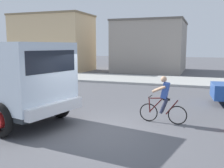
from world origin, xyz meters
name	(u,v)px	position (x,y,z in m)	size (l,w,h in m)	color
ground_plane	(100,131)	(0.00, 0.00, 0.00)	(120.00, 120.00, 0.00)	#56565B
sidewalk_far	(161,80)	(0.00, 12.84, 0.08)	(80.00, 5.00, 0.16)	#ADADA8
truck_foreground	(2,76)	(-3.90, 0.01, 1.67)	(5.81, 3.65, 2.90)	silver
cyclist	(163,100)	(1.83, 1.62, 0.86)	(1.73, 0.50, 1.72)	black
building_corner_left	(53,43)	(-13.10, 18.09, 3.13)	(8.61, 5.26, 6.26)	#D1B284
building_mid_block	(151,46)	(-2.46, 21.16, 2.74)	(7.33, 7.97, 5.47)	#9E9389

